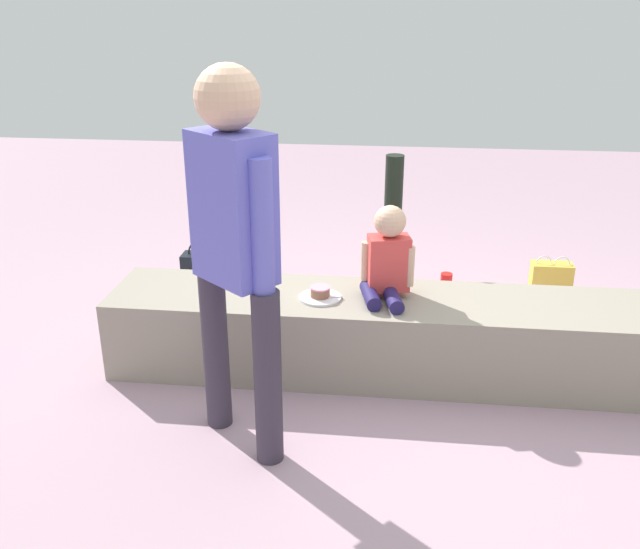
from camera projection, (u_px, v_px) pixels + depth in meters
The scene contains 11 objects.
ground_plane at pixel (384, 370), 3.70m from camera, with size 12.00×12.00×0.00m, color #AC8B9C.
concrete_ledge at pixel (385, 335), 3.62m from camera, with size 2.90×0.55×0.43m, color gray.
child_seated at pixel (387, 258), 3.48m from camera, with size 0.28×0.34×0.48m.
adult_standing at pixel (234, 232), 2.76m from camera, with size 0.40×0.37×1.65m.
cake_plate at pixel (320, 295), 3.53m from camera, with size 0.22×0.22×0.07m.
gift_bag at pixel (550, 283), 4.48m from camera, with size 0.26×0.13×0.32m.
railing_post at pixel (391, 256), 4.28m from camera, with size 0.36×0.36×1.01m.
water_bottle_near_gift at pixel (284, 292), 4.45m from camera, with size 0.07×0.07×0.21m.
party_cup_red at pixel (446, 280), 4.76m from camera, with size 0.08×0.08×0.10m, color red.
cake_box_white at pixel (328, 312), 4.24m from camera, with size 0.30×0.31×0.13m, color white.
handbag_black_leather at pixel (205, 271), 4.68m from camera, with size 0.30×0.14×0.37m.
Camera 1 is at (0.03, -3.26, 1.87)m, focal length 38.55 mm.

